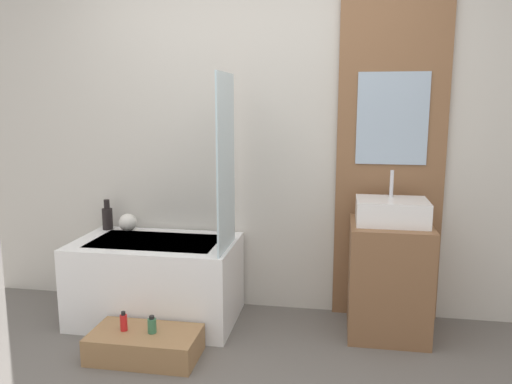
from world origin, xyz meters
The scene contains 11 objects.
wall_tiled_back centered at (0.00, 1.58, 1.30)m, with size 4.20×0.06×2.60m, color beige.
wall_wood_accent centered at (0.93, 1.53, 1.31)m, with size 0.72×0.04×2.60m.
bathtub centered at (-0.64, 1.20, 0.29)m, with size 1.11×0.67×0.57m.
glass_shower_screen centered at (-0.12, 1.11, 1.13)m, with size 0.01×0.45×1.12m, color silver.
wooden_step_bench centered at (-0.52, 0.67, 0.08)m, with size 0.64×0.35×0.16m, color #997047.
vanity_cabinet centered at (0.93, 1.26, 0.37)m, with size 0.51×0.51×0.74m, color brown.
sink centered at (0.93, 1.26, 0.82)m, with size 0.44×0.33×0.33m.
vase_tall_dark centered at (-1.11, 1.44, 0.66)m, with size 0.08×0.08×0.23m.
vase_round_light centered at (-0.93, 1.41, 0.63)m, with size 0.13×0.13×0.13m, color silver.
bottle_soap_primary centered at (-0.65, 0.67, 0.21)m, with size 0.04×0.04×0.12m.
bottle_soap_secondary centered at (-0.47, 0.67, 0.21)m, with size 0.05×0.05×0.11m.
Camera 1 is at (0.60, -1.94, 1.50)m, focal length 35.00 mm.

